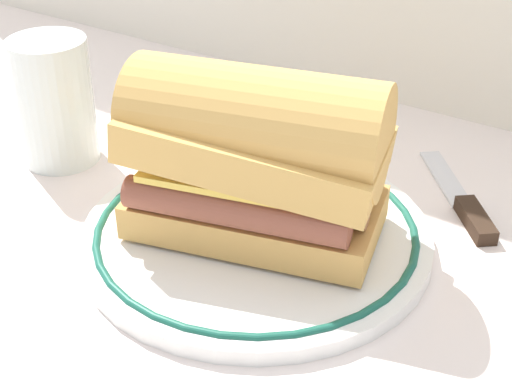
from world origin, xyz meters
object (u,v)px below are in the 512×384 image
at_px(sausage_sandwich, 256,154).
at_px(drinking_glass, 56,109).
at_px(plate, 256,234).
at_px(butter_knife, 461,200).

height_order(sausage_sandwich, drinking_glass, sausage_sandwich).
bearing_deg(plate, drinking_glass, 176.24).
relative_size(plate, butter_knife, 2.11).
height_order(plate, sausage_sandwich, sausage_sandwich).
distance_m(plate, drinking_glass, 0.22).
bearing_deg(plate, sausage_sandwich, 69.44).
height_order(sausage_sandwich, butter_knife, sausage_sandwich).
relative_size(drinking_glass, butter_knife, 0.90).
bearing_deg(drinking_glass, sausage_sandwich, -3.76).
xyz_separation_m(sausage_sandwich, butter_knife, (0.11, 0.14, -0.07)).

